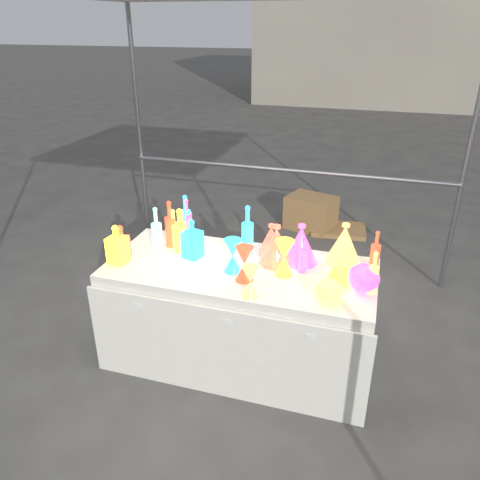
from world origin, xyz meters
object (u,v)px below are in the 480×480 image
(hourglass_0, at_px, (244,264))
(lampshade_0, at_px, (276,244))
(bottle_0, at_px, (182,228))
(display_table, at_px, (240,314))
(cardboard_box_closed, at_px, (311,213))
(decanter_0, at_px, (117,244))
(globe_0, at_px, (340,278))

(hourglass_0, relative_size, lampshade_0, 0.84)
(bottle_0, bearing_deg, display_table, -22.09)
(cardboard_box_closed, height_order, decanter_0, decanter_0)
(cardboard_box_closed, bearing_deg, hourglass_0, -73.25)
(lampshade_0, bearing_deg, cardboard_box_closed, 86.63)
(cardboard_box_closed, height_order, hourglass_0, hourglass_0)
(globe_0, bearing_deg, cardboard_box_closed, 102.12)
(cardboard_box_closed, distance_m, lampshade_0, 2.47)
(display_table, bearing_deg, globe_0, -4.72)
(bottle_0, xyz_separation_m, lampshade_0, (0.72, -0.07, -0.00))
(hourglass_0, distance_m, globe_0, 0.60)
(hourglass_0, xyz_separation_m, lampshade_0, (0.14, 0.29, 0.02))
(cardboard_box_closed, bearing_deg, lampshade_0, -70.00)
(bottle_0, xyz_separation_m, globe_0, (1.17, -0.26, -0.08))
(bottle_0, bearing_deg, hourglass_0, -31.42)
(decanter_0, distance_m, globe_0, 1.48)
(hourglass_0, height_order, lampshade_0, lampshade_0)
(hourglass_0, height_order, globe_0, hourglass_0)
(bottle_0, relative_size, globe_0, 1.91)
(decanter_0, height_order, lampshade_0, lampshade_0)
(display_table, distance_m, decanter_0, 0.98)
(display_table, bearing_deg, decanter_0, -168.12)
(display_table, height_order, globe_0, globe_0)
(globe_0, height_order, lampshade_0, lampshade_0)
(cardboard_box_closed, relative_size, bottle_0, 1.91)
(bottle_0, xyz_separation_m, decanter_0, (-0.31, -0.37, -0.00))
(decanter_0, bearing_deg, hourglass_0, 9.39)
(display_table, relative_size, hourglass_0, 7.87)
(display_table, distance_m, cardboard_box_closed, 2.52)
(globe_0, bearing_deg, bottle_0, 167.52)
(decanter_0, xyz_separation_m, hourglass_0, (0.89, 0.02, -0.02))
(display_table, distance_m, globe_0, 0.80)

